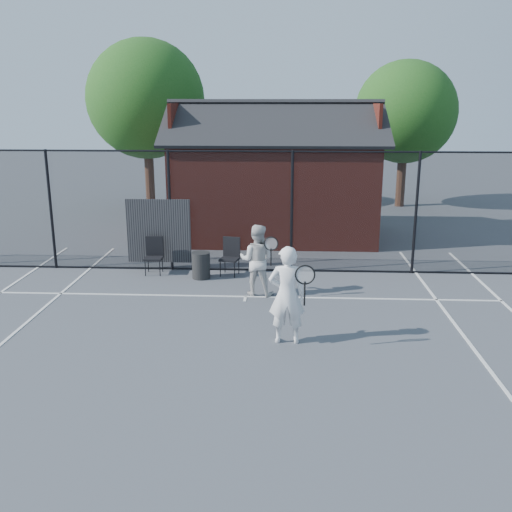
{
  "coord_description": "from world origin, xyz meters",
  "views": [
    {
      "loc": [
        0.82,
        -8.73,
        4.12
      ],
      "look_at": [
        0.26,
        2.37,
        1.1
      ],
      "focal_mm": 40.0,
      "sensor_mm": 36.0,
      "label": 1
    }
  ],
  "objects_px": {
    "player_front": "(287,295)",
    "waste_bin": "(201,265)",
    "player_back": "(257,260)",
    "chair_right": "(230,257)",
    "chair_left": "(153,256)"
  },
  "relations": [
    {
      "from": "player_front",
      "to": "waste_bin",
      "type": "distance_m",
      "value": 4.25
    },
    {
      "from": "chair_right",
      "to": "chair_left",
      "type": "bearing_deg",
      "value": -167.71
    },
    {
      "from": "player_front",
      "to": "waste_bin",
      "type": "relative_size",
      "value": 2.76
    },
    {
      "from": "chair_left",
      "to": "waste_bin",
      "type": "height_order",
      "value": "chair_left"
    },
    {
      "from": "player_front",
      "to": "chair_left",
      "type": "relative_size",
      "value": 1.97
    },
    {
      "from": "player_front",
      "to": "waste_bin",
      "type": "xyz_separation_m",
      "value": [
        -2.05,
        3.69,
        -0.56
      ]
    },
    {
      "from": "chair_right",
      "to": "waste_bin",
      "type": "height_order",
      "value": "chair_right"
    },
    {
      "from": "chair_left",
      "to": "waste_bin",
      "type": "xyz_separation_m",
      "value": [
        1.21,
        -0.28,
        -0.13
      ]
    },
    {
      "from": "player_front",
      "to": "chair_right",
      "type": "xyz_separation_m",
      "value": [
        -1.39,
        3.97,
        -0.43
      ]
    },
    {
      "from": "waste_bin",
      "to": "player_back",
      "type": "bearing_deg",
      "value": -39.07
    },
    {
      "from": "player_front",
      "to": "player_back",
      "type": "xyz_separation_m",
      "value": [
        -0.65,
        2.55,
        -0.09
      ]
    },
    {
      "from": "player_front",
      "to": "waste_bin",
      "type": "bearing_deg",
      "value": 119.02
    },
    {
      "from": "chair_left",
      "to": "chair_right",
      "type": "xyz_separation_m",
      "value": [
        1.87,
        0.0,
        0.0
      ]
    },
    {
      "from": "player_back",
      "to": "chair_left",
      "type": "xyz_separation_m",
      "value": [
        -2.61,
        1.42,
        -0.34
      ]
    },
    {
      "from": "chair_left",
      "to": "waste_bin",
      "type": "relative_size",
      "value": 1.4
    },
    {
      "from": "player_back",
      "to": "waste_bin",
      "type": "relative_size",
      "value": 2.47
    },
    {
      "from": "chair_left",
      "to": "chair_right",
      "type": "distance_m",
      "value": 1.87
    },
    {
      "from": "player_back",
      "to": "chair_right",
      "type": "height_order",
      "value": "player_back"
    },
    {
      "from": "player_front",
      "to": "chair_left",
      "type": "bearing_deg",
      "value": 129.38
    },
    {
      "from": "player_back",
      "to": "chair_right",
      "type": "bearing_deg",
      "value": 117.51
    },
    {
      "from": "waste_bin",
      "to": "chair_right",
      "type": "bearing_deg",
      "value": 23.03
    },
    {
      "from": "player_front",
      "to": "chair_right",
      "type": "height_order",
      "value": "player_front"
    }
  ]
}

